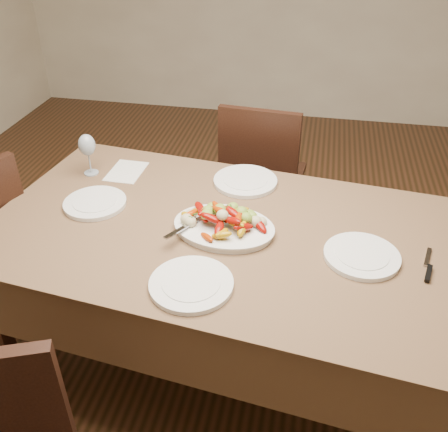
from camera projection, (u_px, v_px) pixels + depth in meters
name	position (u px, v px, depth m)	size (l,w,h in m)	color
floor	(235.00, 352.00, 2.39)	(6.00, 6.00, 0.00)	#3C2312
dining_table	(224.00, 301.00, 2.14)	(1.84, 1.04, 0.76)	brown
chair_far	(264.00, 177.00, 2.85)	(0.42, 0.42, 0.95)	black
serving_platter	(224.00, 229.00, 1.91)	(0.38, 0.28, 0.02)	white
roasted_vegetables	(224.00, 216.00, 1.88)	(0.31, 0.21, 0.09)	#7D0A04
serving_spoon	(204.00, 223.00, 1.87)	(0.28, 0.06, 0.03)	#9EA0A8
plate_left	(95.00, 203.00, 2.07)	(0.26, 0.26, 0.02)	white
plate_right	(362.00, 256.00, 1.77)	(0.27, 0.27, 0.02)	white
plate_far	(245.00, 181.00, 2.22)	(0.28, 0.28, 0.02)	white
plate_near	(191.00, 284.00, 1.65)	(0.28, 0.28, 0.02)	white
wine_glass	(88.00, 153.00, 2.24)	(0.08, 0.08, 0.20)	#8C99A5
menu_card	(126.00, 171.00, 2.31)	(0.15, 0.21, 0.00)	silver
table_knife	(428.00, 266.00, 1.73)	(0.02, 0.20, 0.01)	#9EA0A8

